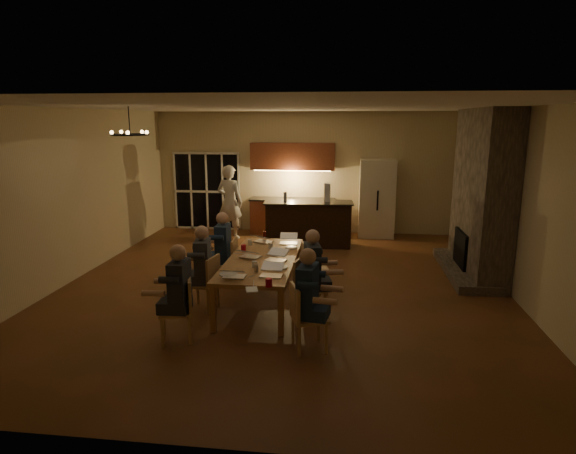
{
  "coord_description": "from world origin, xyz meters",
  "views": [
    {
      "loc": [
        1.11,
        -8.3,
        3.0
      ],
      "look_at": [
        0.06,
        0.3,
        1.05
      ],
      "focal_mm": 30.0,
      "sensor_mm": 36.0,
      "label": 1
    }
  ],
  "objects_px": {
    "plate_far": "(291,248)",
    "mug_back": "(250,242)",
    "mug_front": "(255,264)",
    "laptop_f": "(289,238)",
    "standing_person": "(230,202)",
    "chair_right_mid": "(311,288)",
    "laptop_e": "(263,236)",
    "refrigerator": "(377,198)",
    "bar_bottle": "(285,197)",
    "bar_blender": "(327,193)",
    "chandelier": "(130,135)",
    "redcup_near": "(269,283)",
    "dining_table": "(262,280)",
    "laptop_a": "(234,270)",
    "redcup_mid": "(243,248)",
    "can_cola": "(264,234)",
    "laptop_d": "(276,254)",
    "can_silver": "(256,268)",
    "chair_right_far": "(315,268)",
    "person_right_near": "(307,299)",
    "plate_left": "(228,274)",
    "chair_left_mid": "(202,283)",
    "person_left_near": "(180,294)",
    "laptop_b": "(271,269)",
    "bar_island": "(308,224)",
    "person_left_mid": "(203,268)",
    "chair_left_near": "(176,310)",
    "plate_near": "(279,267)",
    "mug_mid": "(271,246)",
    "person_left_far": "(223,250)",
    "laptop_c": "(250,251)",
    "chair_left_far": "(224,263)",
    "chair_right_near": "(310,317)",
    "person_right_mid": "(312,273)"
  },
  "relations": [
    {
      "from": "plate_far",
      "to": "mug_back",
      "type": "bearing_deg",
      "value": 171.18
    },
    {
      "from": "mug_front",
      "to": "laptop_f",
      "type": "bearing_deg",
      "value": 77.06
    },
    {
      "from": "standing_person",
      "to": "laptop_f",
      "type": "height_order",
      "value": "standing_person"
    },
    {
      "from": "chair_right_mid",
      "to": "laptop_e",
      "type": "xyz_separation_m",
      "value": [
        -1.01,
        1.54,
        0.42
      ]
    },
    {
      "from": "refrigerator",
      "to": "bar_bottle",
      "type": "bearing_deg",
      "value": -149.76
    },
    {
      "from": "bar_blender",
      "to": "chandelier",
      "type": "bearing_deg",
      "value": -129.7
    },
    {
      "from": "redcup_near",
      "to": "dining_table",
      "type": "bearing_deg",
      "value": 103.69
    },
    {
      "from": "laptop_a",
      "to": "chair_right_mid",
      "type": "bearing_deg",
      "value": -152.66
    },
    {
      "from": "redcup_mid",
      "to": "can_cola",
      "type": "relative_size",
      "value": 1.0
    },
    {
      "from": "laptop_d",
      "to": "bar_bottle",
      "type": "distance_m",
      "value": 3.77
    },
    {
      "from": "standing_person",
      "to": "mug_back",
      "type": "relative_size",
      "value": 18.81
    },
    {
      "from": "dining_table",
      "to": "can_silver",
      "type": "height_order",
      "value": "can_silver"
    },
    {
      "from": "refrigerator",
      "to": "chair_right_far",
      "type": "height_order",
      "value": "refrigerator"
    },
    {
      "from": "person_right_near",
      "to": "plate_left",
      "type": "xyz_separation_m",
      "value": [
        -1.23,
        0.69,
        0.07
      ]
    },
    {
      "from": "laptop_e",
      "to": "bar_blender",
      "type": "height_order",
      "value": "bar_blender"
    },
    {
      "from": "chair_left_mid",
      "to": "person_left_near",
      "type": "distance_m",
      "value": 1.18
    },
    {
      "from": "laptop_b",
      "to": "bar_blender",
      "type": "bearing_deg",
      "value": 86.06
    },
    {
      "from": "chair_left_mid",
      "to": "laptop_f",
      "type": "xyz_separation_m",
      "value": [
        1.21,
        1.47,
        0.42
      ]
    },
    {
      "from": "can_silver",
      "to": "bar_bottle",
      "type": "xyz_separation_m",
      "value": [
        -0.12,
        4.36,
        0.39
      ]
    },
    {
      "from": "dining_table",
      "to": "laptop_b",
      "type": "relative_size",
      "value": 8.44
    },
    {
      "from": "bar_island",
      "to": "person_right_near",
      "type": "xyz_separation_m",
      "value": [
        0.42,
        -5.3,
        0.15
      ]
    },
    {
      "from": "dining_table",
      "to": "can_silver",
      "type": "distance_m",
      "value": 0.86
    },
    {
      "from": "chair_left_mid",
      "to": "can_silver",
      "type": "relative_size",
      "value": 7.42
    },
    {
      "from": "chair_left_mid",
      "to": "chandelier",
      "type": "relative_size",
      "value": 1.48
    },
    {
      "from": "person_left_mid",
      "to": "chair_left_near",
      "type": "bearing_deg",
      "value": -11.04
    },
    {
      "from": "laptop_a",
      "to": "laptop_e",
      "type": "xyz_separation_m",
      "value": [
        0.07,
        2.07,
        0.0
      ]
    },
    {
      "from": "can_silver",
      "to": "plate_near",
      "type": "bearing_deg",
      "value": 38.12
    },
    {
      "from": "mug_mid",
      "to": "redcup_mid",
      "type": "relative_size",
      "value": 0.83
    },
    {
      "from": "person_left_mid",
      "to": "person_left_far",
      "type": "distance_m",
      "value": 1.13
    },
    {
      "from": "chair_right_far",
      "to": "plate_near",
      "type": "relative_size",
      "value": 3.38
    },
    {
      "from": "plate_left",
      "to": "bar_island",
      "type": "bearing_deg",
      "value": 79.96
    },
    {
      "from": "can_silver",
      "to": "person_right_near",
      "type": "bearing_deg",
      "value": -45.87
    },
    {
      "from": "bar_bottle",
      "to": "person_left_far",
      "type": "bearing_deg",
      "value": -104.26
    },
    {
      "from": "laptop_c",
      "to": "chair_left_far",
      "type": "bearing_deg",
      "value": -27.06
    },
    {
      "from": "mug_front",
      "to": "bar_blender",
      "type": "bearing_deg",
      "value": 77.63
    },
    {
      "from": "laptop_f",
      "to": "bar_blender",
      "type": "bearing_deg",
      "value": 73.85
    },
    {
      "from": "person_left_far",
      "to": "can_silver",
      "type": "relative_size",
      "value": 11.5
    },
    {
      "from": "chair_left_far",
      "to": "can_cola",
      "type": "bearing_deg",
      "value": 139.68
    },
    {
      "from": "laptop_a",
      "to": "plate_left",
      "type": "relative_size",
      "value": 1.19
    },
    {
      "from": "laptop_a",
      "to": "mug_mid",
      "type": "xyz_separation_m",
      "value": [
        0.28,
        1.62,
        -0.06
      ]
    },
    {
      "from": "chair_left_mid",
      "to": "laptop_a",
      "type": "relative_size",
      "value": 2.78
    },
    {
      "from": "plate_far",
      "to": "chandelier",
      "type": "bearing_deg",
      "value": -166.33
    },
    {
      "from": "chair_right_far",
      "to": "bar_blender",
      "type": "xyz_separation_m",
      "value": [
        0.06,
        3.21,
        0.86
      ]
    },
    {
      "from": "chair_left_far",
      "to": "plate_near",
      "type": "distance_m",
      "value": 1.67
    },
    {
      "from": "chair_right_near",
      "to": "person_right_mid",
      "type": "distance_m",
      "value": 1.12
    },
    {
      "from": "chair_left_near",
      "to": "can_silver",
      "type": "distance_m",
      "value": 1.35
    },
    {
      "from": "dining_table",
      "to": "plate_near",
      "type": "relative_size",
      "value": 10.26
    },
    {
      "from": "person_right_near",
      "to": "chair_left_near",
      "type": "bearing_deg",
      "value": 98.55
    },
    {
      "from": "person_left_near",
      "to": "laptop_d",
      "type": "xyz_separation_m",
      "value": [
        1.08,
        1.51,
        0.17
      ]
    },
    {
      "from": "laptop_c",
      "to": "chair_left_near",
      "type": "bearing_deg",
      "value": 83.58
    }
  ]
}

